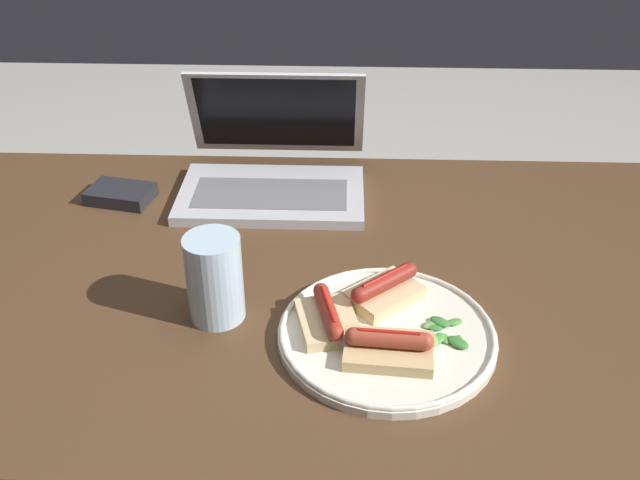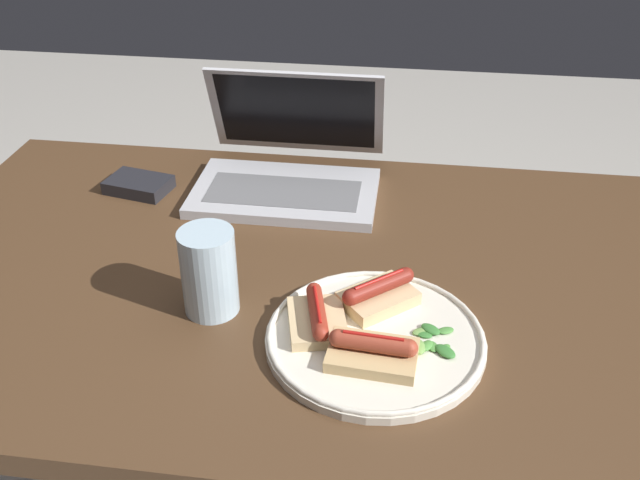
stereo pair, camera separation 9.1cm
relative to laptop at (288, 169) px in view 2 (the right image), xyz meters
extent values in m
cube|color=#4C331E|center=(0.10, -0.27, -0.06)|extent=(1.35, 0.80, 0.04)
cylinder|color=#4C331E|center=(0.68, 0.05, -0.41)|extent=(0.05, 0.05, 0.67)
cylinder|color=#4C331E|center=(-0.49, 0.05, -0.41)|extent=(0.05, 0.05, 0.67)
cube|color=#B7B7BC|center=(0.00, -0.04, -0.03)|extent=(0.33, 0.20, 0.02)
cube|color=slate|center=(0.00, -0.05, -0.02)|extent=(0.27, 0.11, 0.00)
cube|color=#B7B7BC|center=(0.00, 0.10, 0.07)|extent=(0.33, 0.08, 0.18)
cube|color=black|center=(0.00, 0.09, 0.07)|extent=(0.30, 0.06, 0.16)
cylinder|color=silver|center=(0.19, -0.42, -0.03)|extent=(0.29, 0.29, 0.01)
torus|color=silver|center=(0.19, -0.42, -0.02)|extent=(0.29, 0.29, 0.01)
cube|color=#D6B784|center=(0.19, -0.35, -0.02)|extent=(0.12, 0.12, 0.02)
cylinder|color=maroon|center=(0.19, -0.35, 0.01)|extent=(0.09, 0.08, 0.02)
sphere|color=maroon|center=(0.15, -0.38, 0.01)|extent=(0.02, 0.02, 0.02)
sphere|color=maroon|center=(0.23, -0.32, 0.01)|extent=(0.02, 0.02, 0.02)
cylinder|color=red|center=(0.19, -0.35, 0.02)|extent=(0.07, 0.06, 0.01)
cube|color=tan|center=(0.19, -0.46, -0.02)|extent=(0.12, 0.08, 0.02)
cylinder|color=#9E3D28|center=(0.19, -0.46, 0.00)|extent=(0.09, 0.03, 0.02)
sphere|color=#9E3D28|center=(0.24, -0.47, 0.00)|extent=(0.02, 0.02, 0.02)
sphere|color=#9E3D28|center=(0.15, -0.46, 0.00)|extent=(0.02, 0.02, 0.02)
cylinder|color=red|center=(0.19, -0.46, 0.01)|extent=(0.08, 0.01, 0.00)
cube|color=#D6B784|center=(0.11, -0.41, -0.02)|extent=(0.10, 0.11, 0.02)
cylinder|color=maroon|center=(0.11, -0.41, 0.00)|extent=(0.04, 0.09, 0.02)
sphere|color=maroon|center=(0.10, -0.36, 0.00)|extent=(0.02, 0.02, 0.02)
sphere|color=maroon|center=(0.12, -0.45, 0.00)|extent=(0.02, 0.02, 0.02)
cylinder|color=red|center=(0.11, -0.41, 0.01)|extent=(0.02, 0.08, 0.01)
ellipsoid|color=#4C8E3D|center=(0.26, -0.43, -0.02)|extent=(0.02, 0.03, 0.01)
ellipsoid|color=#709E4C|center=(0.25, -0.40, -0.02)|extent=(0.03, 0.02, 0.00)
ellipsoid|color=#4C8E3D|center=(0.28, -0.40, -0.02)|extent=(0.03, 0.02, 0.01)
ellipsoid|color=#709E4C|center=(0.25, -0.44, -0.02)|extent=(0.02, 0.03, 0.01)
ellipsoid|color=#4C8E3D|center=(0.27, -0.43, -0.02)|extent=(0.02, 0.02, 0.00)
ellipsoid|color=#4C8E3D|center=(0.28, -0.43, -0.02)|extent=(0.02, 0.02, 0.01)
ellipsoid|color=#387A33|center=(0.26, -0.40, -0.02)|extent=(0.03, 0.03, 0.01)
ellipsoid|color=#387A33|center=(0.26, -0.41, -0.02)|extent=(0.02, 0.02, 0.00)
ellipsoid|color=#387A33|center=(0.28, -0.44, -0.02)|extent=(0.04, 0.03, 0.01)
cylinder|color=silver|center=(-0.04, -0.37, 0.03)|extent=(0.08, 0.08, 0.13)
cube|color=#232328|center=(-0.27, -0.05, -0.03)|extent=(0.12, 0.10, 0.02)
camera|label=1|loc=(0.13, -1.16, 0.59)|focal=40.00mm
camera|label=2|loc=(0.22, -1.15, 0.59)|focal=40.00mm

